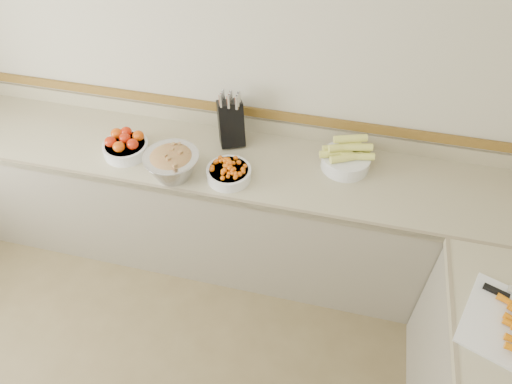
% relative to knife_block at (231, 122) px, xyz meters
% --- Properties ---
extents(back_wall, '(4.00, 0.00, 4.00)m').
position_rel_knife_block_xyz_m(back_wall, '(-0.07, 0.15, 0.25)').
color(back_wall, beige).
rests_on(back_wall, ground_plane).
extents(counter_back, '(4.00, 0.65, 1.08)m').
position_rel_knife_block_xyz_m(counter_back, '(-0.07, -0.18, -0.59)').
color(counter_back, tan).
rests_on(counter_back, ground_plane).
extents(knife_block, '(0.21, 0.23, 0.36)m').
position_rel_knife_block_xyz_m(knife_block, '(0.00, 0.00, 0.00)').
color(knife_block, black).
rests_on(knife_block, counter_back).
extents(tomato_bowl, '(0.28, 0.28, 0.14)m').
position_rel_knife_block_xyz_m(tomato_bowl, '(-0.60, -0.26, -0.09)').
color(tomato_bowl, silver).
rests_on(tomato_bowl, counter_back).
extents(cherry_tomato_bowl, '(0.26, 0.26, 0.14)m').
position_rel_knife_block_xyz_m(cherry_tomato_bowl, '(0.08, -0.33, -0.10)').
color(cherry_tomato_bowl, silver).
rests_on(cherry_tomato_bowl, counter_back).
extents(corn_bowl, '(0.32, 0.29, 0.21)m').
position_rel_knife_block_xyz_m(corn_bowl, '(0.72, -0.07, -0.08)').
color(corn_bowl, silver).
rests_on(corn_bowl, counter_back).
extents(rhubarb_bowl, '(0.32, 0.32, 0.18)m').
position_rel_knife_block_xyz_m(rhubarb_bowl, '(-0.24, -0.38, -0.05)').
color(rhubarb_bowl, '#B2B2BA').
rests_on(rhubarb_bowl, counter_back).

